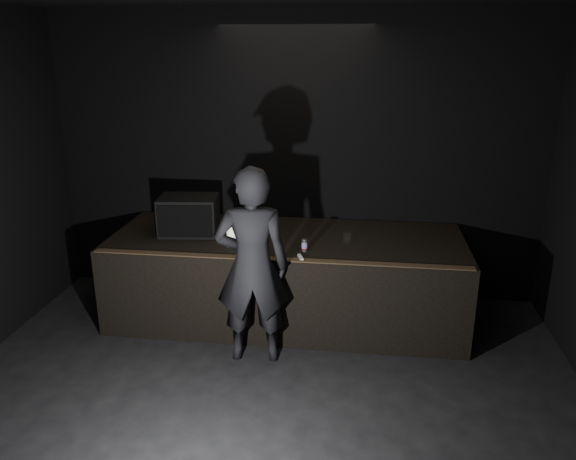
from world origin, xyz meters
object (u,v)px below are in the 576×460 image
(person, at_px, (252,266))
(beer_can, at_px, (304,245))
(stage_riser, at_px, (287,277))
(laptop, at_px, (242,236))
(stage_monitor, at_px, (189,215))

(person, bearing_deg, beer_can, -141.21)
(stage_riser, relative_size, person, 1.98)
(stage_riser, height_order, beer_can, beer_can)
(beer_can, distance_m, person, 0.68)
(laptop, height_order, person, person)
(beer_can, height_order, person, person)
(stage_riser, bearing_deg, stage_monitor, -178.78)
(stage_monitor, xyz_separation_m, laptop, (0.66, -0.18, -0.16))
(stage_monitor, xyz_separation_m, beer_can, (1.38, -0.43, -0.14))
(beer_can, bearing_deg, stage_riser, 118.60)
(laptop, xyz_separation_m, person, (0.25, -0.74, -0.05))
(laptop, relative_size, person, 0.20)
(stage_riser, relative_size, beer_can, 27.21)
(stage_monitor, xyz_separation_m, person, (0.92, -0.93, -0.21))
(stage_riser, distance_m, stage_monitor, 1.34)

